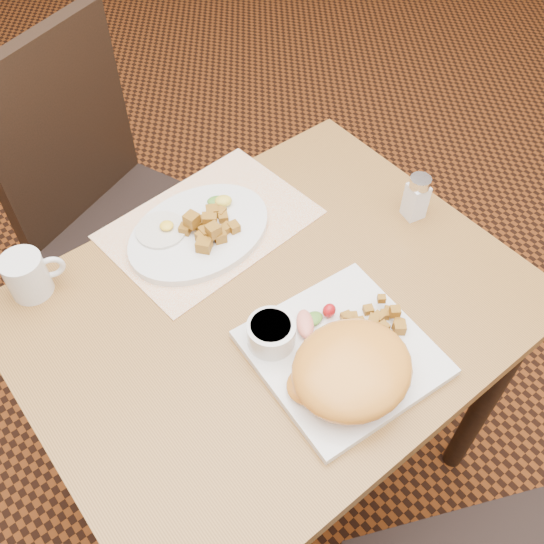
{
  "coord_description": "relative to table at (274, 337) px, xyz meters",
  "views": [
    {
      "loc": [
        -0.41,
        -0.51,
        1.64
      ],
      "look_at": [
        0.01,
        0.02,
        0.82
      ],
      "focal_mm": 40.0,
      "sensor_mm": 36.0,
      "label": 1
    }
  ],
  "objects": [
    {
      "name": "table",
      "position": [
        0.0,
        0.0,
        0.0
      ],
      "size": [
        0.9,
        0.7,
        0.75
      ],
      "color": "olive",
      "rests_on": "ground"
    },
    {
      "name": "fried_egg",
      "position": [
        -0.07,
        0.27,
        0.13
      ],
      "size": [
        0.1,
        0.1,
        0.02
      ],
      "color": "white",
      "rests_on": "plate_oval"
    },
    {
      "name": "ground",
      "position": [
        0.0,
        0.0,
        -0.64
      ],
      "size": [
        8.0,
        8.0,
        0.0
      ],
      "primitive_type": "plane",
      "color": "black",
      "rests_on": "ground"
    },
    {
      "name": "plate_square",
      "position": [
        0.02,
        -0.16,
        0.12
      ],
      "size": [
        0.3,
        0.3,
        0.02
      ],
      "primitive_type": "cube",
      "rotation": [
        0.0,
        0.0,
        -0.08
      ],
      "color": "silver",
      "rests_on": "table"
    },
    {
      "name": "coffee_mug",
      "position": [
        -0.33,
        0.3,
        0.15
      ],
      "size": [
        0.11,
        0.08,
        0.09
      ],
      "color": "silver",
      "rests_on": "table"
    },
    {
      "name": "ramekin",
      "position": [
        -0.06,
        -0.07,
        0.15
      ],
      "size": [
        0.08,
        0.08,
        0.05
      ],
      "color": "silver",
      "rests_on": "plate_square"
    },
    {
      "name": "home_fries_sq",
      "position": [
        0.1,
        -0.15,
        0.14
      ],
      "size": [
        0.1,
        0.1,
        0.03
      ],
      "color": "#A86F1B",
      "rests_on": "plate_square"
    },
    {
      "name": "placemat",
      "position": [
        0.02,
        0.24,
        0.11
      ],
      "size": [
        0.42,
        0.31,
        0.0
      ],
      "primitive_type": "cube",
      "rotation": [
        0.0,
        0.0,
        0.08
      ],
      "color": "white",
      "rests_on": "table"
    },
    {
      "name": "salt_shaker",
      "position": [
        0.37,
        0.0,
        0.16
      ],
      "size": [
        0.05,
        0.05,
        0.1
      ],
      "color": "white",
      "rests_on": "table"
    },
    {
      "name": "plate_oval",
      "position": [
        -0.01,
        0.23,
        0.12
      ],
      "size": [
        0.32,
        0.25,
        0.02
      ],
      "primitive_type": null,
      "rotation": [
        0.0,
        0.0,
        0.08
      ],
      "color": "silver",
      "rests_on": "placemat"
    },
    {
      "name": "home_fries_ov",
      "position": [
        -0.0,
        0.2,
        0.14
      ],
      "size": [
        0.11,
        0.1,
        0.04
      ],
      "color": "#A86F1B",
      "rests_on": "plate_oval"
    },
    {
      "name": "chair_far",
      "position": [
        -0.03,
        0.64,
        -0.1
      ],
      "size": [
        0.55,
        0.55,
        0.97
      ],
      "rotation": [
        0.0,
        0.0,
        3.51
      ],
      "color": "black",
      "rests_on": "ground"
    },
    {
      "name": "garnish_ov",
      "position": [
        0.07,
        0.26,
        0.14
      ],
      "size": [
        0.05,
        0.05,
        0.02
      ],
      "color": "#387223",
      "rests_on": "plate_oval"
    },
    {
      "name": "hollandaise_mound",
      "position": [
        -0.01,
        -0.21,
        0.16
      ],
      "size": [
        0.2,
        0.18,
        0.07
      ],
      "color": "orange",
      "rests_on": "plate_square"
    },
    {
      "name": "garnish_sq",
      "position": [
        0.02,
        -0.08,
        0.14
      ],
      "size": [
        0.09,
        0.07,
        0.03
      ],
      "color": "#387223",
      "rests_on": "plate_square"
    }
  ]
}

